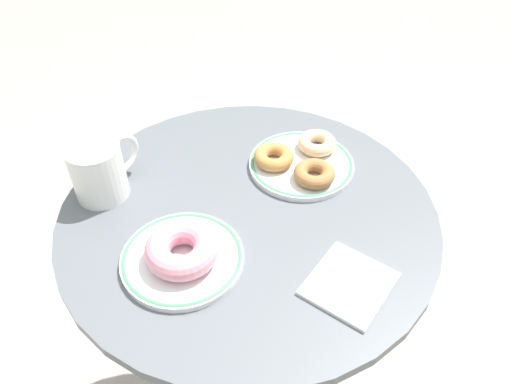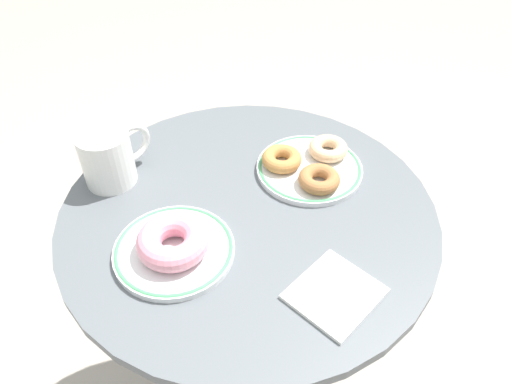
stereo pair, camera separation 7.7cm
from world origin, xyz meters
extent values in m
cylinder|color=#565B60|center=(0.00, 0.00, 0.73)|extent=(0.61, 0.61, 0.02)
cylinder|color=#565B60|center=(0.00, 0.00, 0.37)|extent=(0.06, 0.06, 0.69)
cylinder|color=white|center=(-0.14, 0.01, 0.74)|extent=(0.18, 0.18, 0.01)
torus|color=#4C9E66|center=(-0.14, 0.01, 0.74)|extent=(0.17, 0.17, 0.01)
cylinder|color=white|center=(0.14, -0.01, 0.74)|extent=(0.18, 0.18, 0.01)
torus|color=#4C9E66|center=(0.14, -0.01, 0.74)|extent=(0.18, 0.18, 0.01)
torus|color=pink|center=(-0.14, 0.01, 0.77)|extent=(0.15, 0.15, 0.04)
torus|color=#E0B789|center=(0.19, -0.01, 0.76)|extent=(0.09, 0.09, 0.02)
torus|color=#BC7F42|center=(0.11, 0.03, 0.76)|extent=(0.08, 0.08, 0.02)
torus|color=#A36B3D|center=(0.11, -0.05, 0.76)|extent=(0.09, 0.09, 0.02)
cube|color=white|center=(-0.04, -0.20, 0.74)|extent=(0.11, 0.10, 0.01)
cylinder|color=white|center=(-0.11, 0.22, 0.78)|extent=(0.09, 0.09, 0.10)
torus|color=white|center=(-0.06, 0.22, 0.79)|extent=(0.07, 0.01, 0.07)
camera|label=1|loc=(-0.45, -0.34, 1.29)|focal=34.30mm
camera|label=2|loc=(-0.40, -0.40, 1.29)|focal=34.30mm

